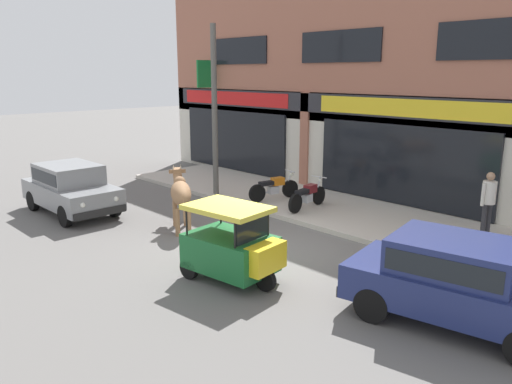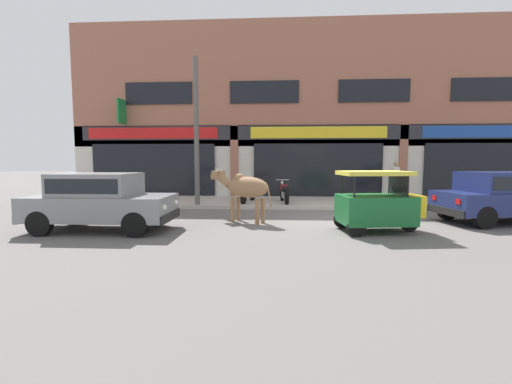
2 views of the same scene
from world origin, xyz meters
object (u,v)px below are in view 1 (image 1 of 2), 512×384
object	(u,v)px
auto_rickshaw	(233,249)
pedestrian	(489,197)
motorcycle_1	(308,196)
cow	(181,193)
car_1	(70,186)
motorcycle_0	(274,188)
utility_pole	(215,112)
car_0	(456,278)

from	to	relation	value
auto_rickshaw	pedestrian	bearing A→B (deg)	67.91
motorcycle_1	auto_rickshaw	bearing A→B (deg)	-65.35
cow	pedestrian	size ratio (longest dim) A/B	1.20
auto_rickshaw	car_1	bearing A→B (deg)	-177.89
motorcycle_0	pedestrian	size ratio (longest dim) A/B	1.12
utility_pole	car_0	bearing A→B (deg)	-15.28
auto_rickshaw	motorcycle_1	distance (m)	5.32
motorcycle_0	pedestrian	distance (m)	6.26
car_0	motorcycle_0	distance (m)	8.26
motorcycle_0	auto_rickshaw	bearing A→B (deg)	-53.19
auto_rickshaw	utility_pole	size ratio (longest dim) A/B	0.38
motorcycle_1	utility_pole	xyz separation A→B (m)	(-3.27, -0.83, 2.32)
auto_rickshaw	motorcycle_1	bearing A→B (deg)	114.65
car_0	utility_pole	distance (m)	9.90
motorcycle_0	cow	bearing A→B (deg)	-86.77
car_0	motorcycle_0	world-z (taller)	car_0
car_1	auto_rickshaw	distance (m)	6.99
motorcycle_0	utility_pole	size ratio (longest dim) A/B	0.33
auto_rickshaw	motorcycle_1	world-z (taller)	auto_rickshaw
car_1	auto_rickshaw	world-z (taller)	auto_rickshaw
car_0	motorcycle_0	xyz separation A→B (m)	(-7.51, 3.42, -0.30)
car_1	motorcycle_0	bearing A→B (deg)	56.99
cow	utility_pole	bearing A→B (deg)	125.88
utility_pole	cow	bearing A→B (deg)	-54.12
cow	auto_rickshaw	world-z (taller)	cow
car_1	car_0	bearing A→B (deg)	8.94
motorcycle_0	utility_pole	distance (m)	3.08
car_1	cow	bearing A→B (deg)	21.94
cow	auto_rickshaw	size ratio (longest dim) A/B	0.93
motorcycle_1	utility_pole	distance (m)	4.09
pedestrian	auto_rickshaw	bearing A→B (deg)	-112.09
car_1	motorcycle_0	xyz separation A→B (m)	(3.33, 5.13, -0.30)
car_1	motorcycle_0	size ratio (longest dim) A/B	2.02
car_1	motorcycle_0	world-z (taller)	car_1
cow	motorcycle_1	size ratio (longest dim) A/B	1.06
pedestrian	motorcycle_0	bearing A→B (deg)	-168.84
cow	motorcycle_0	bearing A→B (deg)	93.23
motorcycle_0	utility_pole	xyz separation A→B (m)	(-1.84, -0.87, 2.32)
car_0	car_1	xyz separation A→B (m)	(-10.84, -1.70, 0.00)
motorcycle_0	motorcycle_1	bearing A→B (deg)	-1.61
auto_rickshaw	motorcycle_0	size ratio (longest dim) A/B	1.15
auto_rickshaw	utility_pole	xyz separation A→B (m)	(-5.49, 4.00, 2.17)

